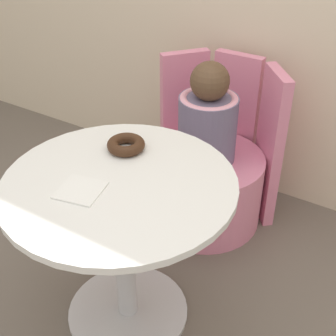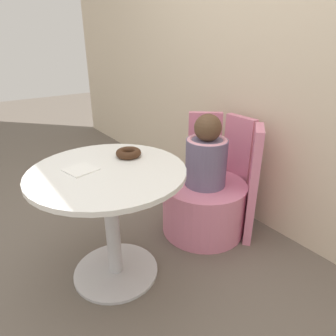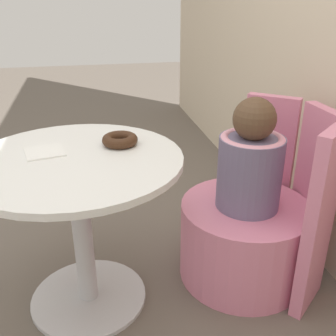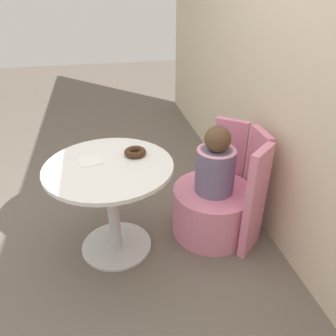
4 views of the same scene
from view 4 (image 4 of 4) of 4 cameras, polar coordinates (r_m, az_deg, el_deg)
ground_plane at (r=2.30m, az=-8.80°, el=-14.85°), size 12.00×12.00×0.00m
back_wall at (r=2.04m, az=22.91°, el=16.12°), size 6.00×0.06×2.40m
round_table at (r=2.08m, az=-9.81°, el=-3.62°), size 0.78×0.78×0.65m
tub_chair at (r=2.38m, az=7.69°, el=-7.33°), size 0.56×0.56×0.36m
booth_backrest at (r=2.35m, az=13.39°, el=-2.52°), size 0.66×0.24×0.76m
child_figure at (r=2.18m, az=8.36°, el=0.74°), size 0.27×0.27×0.47m
donut at (r=2.07m, az=-5.67°, el=2.78°), size 0.14×0.14×0.04m
paper_napkin at (r=2.06m, az=-13.33°, el=1.25°), size 0.16×0.16×0.01m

